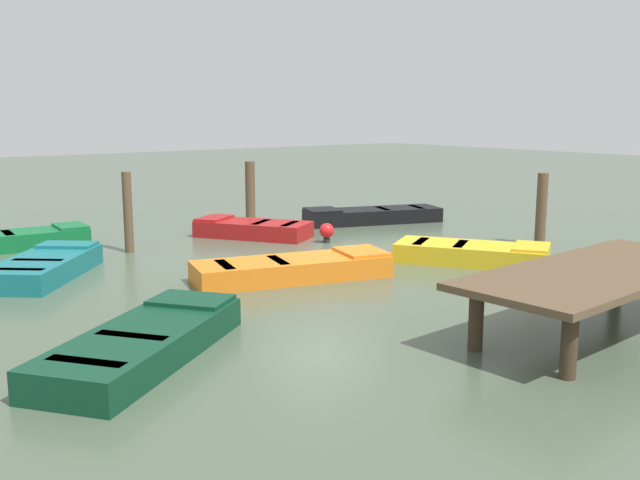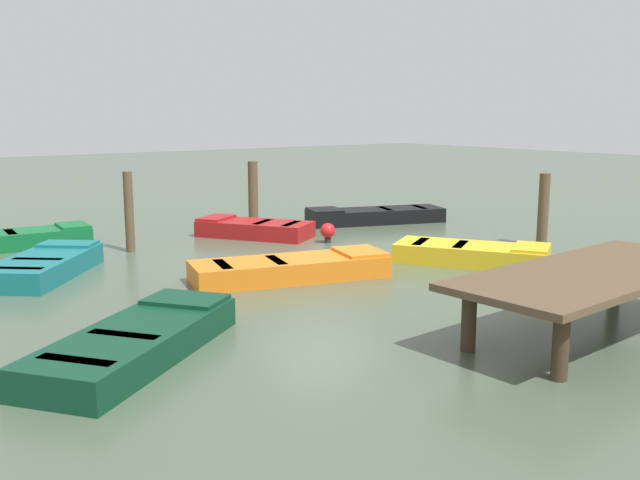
{
  "view_description": "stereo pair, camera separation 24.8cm",
  "coord_description": "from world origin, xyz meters",
  "px_view_note": "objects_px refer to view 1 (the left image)",
  "views": [
    {
      "loc": [
        9.32,
        12.12,
        3.15
      ],
      "look_at": [
        0.0,
        0.0,
        0.35
      ],
      "focal_mm": 39.6,
      "sensor_mm": 36.0,
      "label": 1
    },
    {
      "loc": [
        9.12,
        12.26,
        3.15
      ],
      "look_at": [
        0.0,
        0.0,
        0.35
      ],
      "focal_mm": 39.6,
      "sensor_mm": 36.0,
      "label": 2
    }
  ],
  "objects_px": {
    "rowboat_green": "(20,239)",
    "rowboat_black": "(372,215)",
    "rowboat_orange": "(294,268)",
    "marker_buoy": "(327,231)",
    "rowboat_yellow": "(473,253)",
    "mooring_piling_far_left": "(541,209)",
    "rowboat_dark_green": "(144,342)",
    "rowboat_red": "(253,229)",
    "rowboat_teal": "(44,266)",
    "dock_segment": "(599,276)",
    "mooring_piling_mid_left": "(250,192)",
    "mooring_piling_near_left": "(128,212)"
  },
  "relations": [
    {
      "from": "rowboat_black",
      "to": "rowboat_dark_green",
      "type": "xyz_separation_m",
      "value": [
        9.84,
        6.64,
        0.0
      ]
    },
    {
      "from": "marker_buoy",
      "to": "rowboat_orange",
      "type": "bearing_deg",
      "value": 42.5
    },
    {
      "from": "mooring_piling_mid_left",
      "to": "rowboat_teal",
      "type": "bearing_deg",
      "value": 26.6
    },
    {
      "from": "rowboat_black",
      "to": "mooring_piling_mid_left",
      "type": "xyz_separation_m",
      "value": [
        2.72,
        -2.16,
        0.66
      ]
    },
    {
      "from": "rowboat_green",
      "to": "mooring_piling_far_left",
      "type": "bearing_deg",
      "value": -30.57
    },
    {
      "from": "rowboat_dark_green",
      "to": "mooring_piling_far_left",
      "type": "bearing_deg",
      "value": -27.42
    },
    {
      "from": "rowboat_teal",
      "to": "marker_buoy",
      "type": "xyz_separation_m",
      "value": [
        -6.54,
        0.45,
        0.07
      ]
    },
    {
      "from": "dock_segment",
      "to": "rowboat_orange",
      "type": "bearing_deg",
      "value": -77.14
    },
    {
      "from": "mooring_piling_mid_left",
      "to": "mooring_piling_far_left",
      "type": "relative_size",
      "value": 1.02
    },
    {
      "from": "rowboat_orange",
      "to": "marker_buoy",
      "type": "relative_size",
      "value": 8.14
    },
    {
      "from": "rowboat_yellow",
      "to": "mooring_piling_far_left",
      "type": "height_order",
      "value": "mooring_piling_far_left"
    },
    {
      "from": "rowboat_dark_green",
      "to": "mooring_piling_mid_left",
      "type": "relative_size",
      "value": 2.03
    },
    {
      "from": "rowboat_green",
      "to": "rowboat_orange",
      "type": "relative_size",
      "value": 0.8
    },
    {
      "from": "rowboat_black",
      "to": "marker_buoy",
      "type": "height_order",
      "value": "marker_buoy"
    },
    {
      "from": "rowboat_teal",
      "to": "mooring_piling_mid_left",
      "type": "xyz_separation_m",
      "value": [
        -6.78,
        -3.39,
        0.66
      ]
    },
    {
      "from": "mooring_piling_near_left",
      "to": "rowboat_orange",
      "type": "bearing_deg",
      "value": 108.13
    },
    {
      "from": "dock_segment",
      "to": "rowboat_black",
      "type": "bearing_deg",
      "value": -117.18
    },
    {
      "from": "rowboat_green",
      "to": "rowboat_teal",
      "type": "bearing_deg",
      "value": -92.56
    },
    {
      "from": "dock_segment",
      "to": "mooring_piling_far_left",
      "type": "bearing_deg",
      "value": -141.57
    },
    {
      "from": "rowboat_teal",
      "to": "mooring_piling_far_left",
      "type": "xyz_separation_m",
      "value": [
        -10.4,
        3.78,
        0.64
      ]
    },
    {
      "from": "marker_buoy",
      "to": "rowboat_black",
      "type": "bearing_deg",
      "value": -150.35
    },
    {
      "from": "rowboat_dark_green",
      "to": "rowboat_green",
      "type": "relative_size",
      "value": 1.14
    },
    {
      "from": "dock_segment",
      "to": "mooring_piling_mid_left",
      "type": "distance_m",
      "value": 11.86
    },
    {
      "from": "rowboat_yellow",
      "to": "rowboat_red",
      "type": "xyz_separation_m",
      "value": [
        1.99,
        -5.48,
        0.0
      ]
    },
    {
      "from": "dock_segment",
      "to": "rowboat_green",
      "type": "distance_m",
      "value": 12.67
    },
    {
      "from": "rowboat_yellow",
      "to": "marker_buoy",
      "type": "distance_m",
      "value": 3.84
    },
    {
      "from": "rowboat_teal",
      "to": "rowboat_yellow",
      "type": "bearing_deg",
      "value": -78.0
    },
    {
      "from": "mooring_piling_far_left",
      "to": "rowboat_black",
      "type": "bearing_deg",
      "value": -79.82
    },
    {
      "from": "dock_segment",
      "to": "marker_buoy",
      "type": "xyz_separation_m",
      "value": [
        -1.27,
        -7.92,
        -0.55
      ]
    },
    {
      "from": "rowboat_teal",
      "to": "dock_segment",
      "type": "bearing_deg",
      "value": -106.87
    },
    {
      "from": "rowboat_orange",
      "to": "rowboat_black",
      "type": "bearing_deg",
      "value": 51.85
    },
    {
      "from": "mooring_piling_mid_left",
      "to": "marker_buoy",
      "type": "bearing_deg",
      "value": 86.48
    },
    {
      "from": "rowboat_dark_green",
      "to": "mooring_piling_near_left",
      "type": "xyz_separation_m",
      "value": [
        -2.62,
        -6.76,
        0.7
      ]
    },
    {
      "from": "rowboat_dark_green",
      "to": "rowboat_red",
      "type": "bearing_deg",
      "value": 12.81
    },
    {
      "from": "rowboat_red",
      "to": "rowboat_green",
      "type": "xyz_separation_m",
      "value": [
        5.1,
        -2.0,
        -0.0
      ]
    },
    {
      "from": "rowboat_green",
      "to": "rowboat_yellow",
      "type": "bearing_deg",
      "value": -41.62
    },
    {
      "from": "rowboat_black",
      "to": "marker_buoy",
      "type": "xyz_separation_m",
      "value": [
        2.96,
        1.68,
        0.07
      ]
    },
    {
      "from": "rowboat_red",
      "to": "mooring_piling_far_left",
      "type": "xyz_separation_m",
      "value": [
        -4.86,
        5.1,
        0.64
      ]
    },
    {
      "from": "marker_buoy",
      "to": "rowboat_red",
      "type": "bearing_deg",
      "value": -60.51
    },
    {
      "from": "rowboat_black",
      "to": "mooring_piling_far_left",
      "type": "xyz_separation_m",
      "value": [
        -0.9,
        5.01,
        0.64
      ]
    },
    {
      "from": "rowboat_yellow",
      "to": "rowboat_green",
      "type": "distance_m",
      "value": 10.31
    },
    {
      "from": "rowboat_yellow",
      "to": "mooring_piling_far_left",
      "type": "distance_m",
      "value": 2.97
    },
    {
      "from": "mooring_piling_mid_left",
      "to": "dock_segment",
      "type": "bearing_deg",
      "value": 82.71
    },
    {
      "from": "rowboat_dark_green",
      "to": "marker_buoy",
      "type": "xyz_separation_m",
      "value": [
        -6.88,
        -4.96,
        0.07
      ]
    },
    {
      "from": "rowboat_teal",
      "to": "mooring_piling_far_left",
      "type": "bearing_deg",
      "value": -69.04
    },
    {
      "from": "rowboat_yellow",
      "to": "rowboat_dark_green",
      "type": "distance_m",
      "value": 7.96
    },
    {
      "from": "mooring_piling_near_left",
      "to": "dock_segment",
      "type": "bearing_deg",
      "value": 107.12
    },
    {
      "from": "rowboat_teal",
      "to": "rowboat_black",
      "type": "bearing_deg",
      "value": -41.69
    },
    {
      "from": "dock_segment",
      "to": "mooring_piling_mid_left",
      "type": "height_order",
      "value": "mooring_piling_mid_left"
    },
    {
      "from": "rowboat_green",
      "to": "rowboat_black",
      "type": "bearing_deg",
      "value": -8.08
    }
  ]
}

